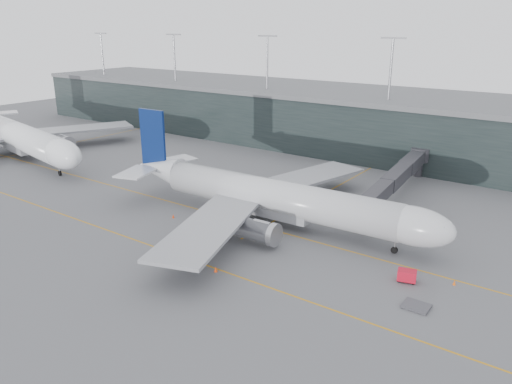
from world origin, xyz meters
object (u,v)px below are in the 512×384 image
Objects in this scene: main_aircraft at (274,197)px; second_aircraft at (18,136)px; jet_bridge at (402,175)px; gse_cart at (407,275)px.

main_aircraft is 0.89× the size of second_aircraft.
jet_bridge is at bearing 60.40° from main_aircraft.
main_aircraft is 22.42× the size of gse_cart.
main_aircraft is 27.97m from jet_bridge.
second_aircraft is at bearing -170.29° from jet_bridge.
main_aircraft reaches higher than gse_cart.
second_aircraft reaches higher than main_aircraft.
gse_cart is at bearing -16.65° from main_aircraft.
jet_bridge is (12.86, 24.84, 0.01)m from main_aircraft.
second_aircraft is 25.09× the size of gse_cart.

